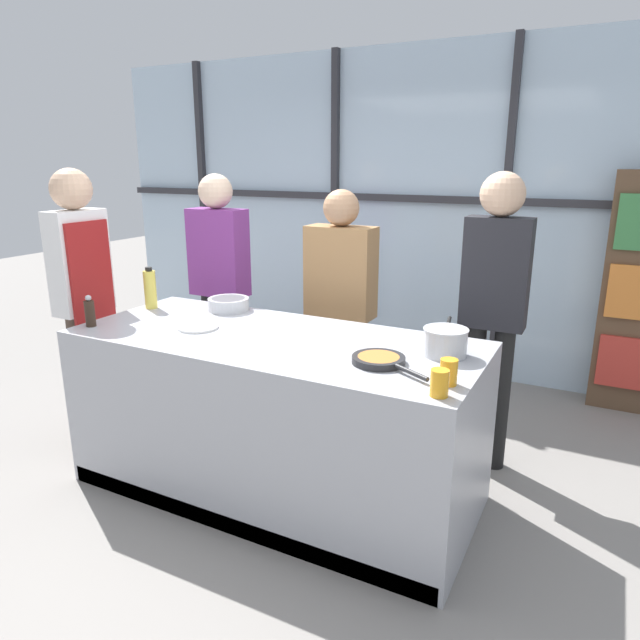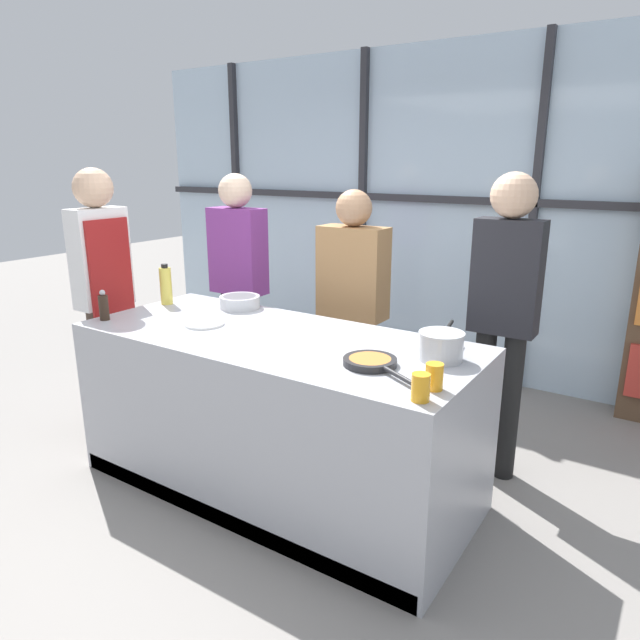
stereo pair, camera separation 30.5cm
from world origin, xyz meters
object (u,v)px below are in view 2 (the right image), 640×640
at_px(white_plate, 204,324).
at_px(mixing_bowl, 240,301).
at_px(oil_bottle, 166,285).
at_px(juice_glass_near, 421,387).
at_px(chef, 104,282).
at_px(frying_pan, 371,362).
at_px(saucepan, 441,345).
at_px(spectator_center_right, 504,304).
at_px(pepper_grinder, 104,307).
at_px(spectator_far_left, 239,276).
at_px(juice_glass_far, 434,377).
at_px(spectator_center_left, 352,301).

relative_size(white_plate, mixing_bowl, 0.88).
height_order(oil_bottle, juice_glass_near, oil_bottle).
height_order(chef, frying_pan, chef).
xyz_separation_m(saucepan, oil_bottle, (-1.95, 0.04, 0.05)).
height_order(spectator_center_right, mixing_bowl, spectator_center_right).
height_order(frying_pan, mixing_bowl, mixing_bowl).
height_order(chef, white_plate, chef).
xyz_separation_m(spectator_center_right, mixing_bowl, (-1.55, -0.50, -0.10)).
distance_m(frying_pan, saucepan, 0.36).
bearing_deg(mixing_bowl, saucepan, -8.81).
height_order(chef, pepper_grinder, chef).
bearing_deg(pepper_grinder, white_plate, 23.49).
distance_m(frying_pan, white_plate, 1.14).
bearing_deg(oil_bottle, spectator_far_left, 87.47).
relative_size(spectator_center_right, frying_pan, 4.29).
relative_size(spectator_far_left, frying_pan, 4.20).
height_order(spectator_far_left, mixing_bowl, spectator_far_left).
relative_size(spectator_far_left, juice_glass_far, 15.52).
bearing_deg(mixing_bowl, juice_glass_near, -24.80).
xyz_separation_m(chef, juice_glass_far, (2.45, -0.21, -0.08)).
height_order(spectator_center_left, oil_bottle, spectator_center_left).
height_order(spectator_center_right, frying_pan, spectator_center_right).
bearing_deg(pepper_grinder, oil_bottle, 88.81).
xyz_separation_m(frying_pan, white_plate, (-1.14, 0.07, -0.01)).
bearing_deg(frying_pan, juice_glass_near, -34.80).
bearing_deg(spectator_center_left, frying_pan, 124.34).
distance_m(spectator_center_left, juice_glass_near, 1.61).
bearing_deg(pepper_grinder, spectator_center_right, 29.82).
bearing_deg(spectator_center_right, spectator_far_left, 0.00).
xyz_separation_m(white_plate, pepper_grinder, (-0.58, -0.25, 0.08)).
distance_m(frying_pan, pepper_grinder, 1.72).
xyz_separation_m(frying_pan, mixing_bowl, (-1.23, 0.48, 0.02)).
distance_m(white_plate, mixing_bowl, 0.43).
relative_size(frying_pan, pepper_grinder, 2.27).
height_order(spectator_far_left, spectator_center_left, spectator_far_left).
height_order(chef, spectator_center_right, chef).
distance_m(spectator_center_left, oil_bottle, 1.24).
relative_size(spectator_far_left, spectator_center_left, 1.05).
bearing_deg(frying_pan, spectator_center_right, 71.66).
xyz_separation_m(spectator_far_left, oil_bottle, (-0.03, -0.69, 0.05)).
height_order(spectator_far_left, pepper_grinder, spectator_far_left).
height_order(white_plate, juice_glass_far, juice_glass_far).
bearing_deg(white_plate, oil_bottle, 157.93).
bearing_deg(juice_glass_far, pepper_grinder, -177.91).
bearing_deg(spectator_center_left, juice_glass_near, 129.87).
relative_size(oil_bottle, juice_glass_near, 2.36).
relative_size(saucepan, juice_glass_near, 3.52).
distance_m(spectator_far_left, juice_glass_near, 2.38).
bearing_deg(saucepan, juice_glass_far, -72.39).
xyz_separation_m(pepper_grinder, juice_glass_near, (2.07, -0.06, -0.03)).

